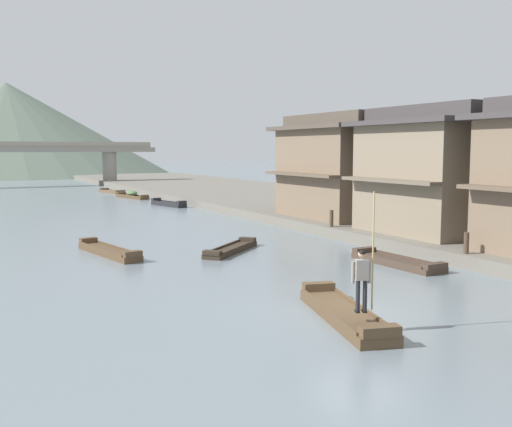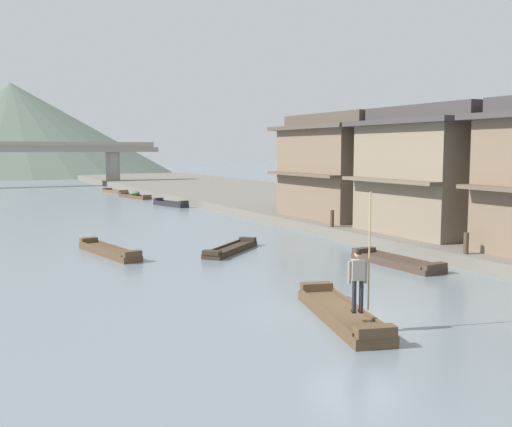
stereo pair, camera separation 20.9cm
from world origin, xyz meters
name	(u,v)px [view 1 (the left image)]	position (x,y,z in m)	size (l,w,h in m)	color
ground_plane	(357,312)	(0.00, 0.00, 0.00)	(400.00, 400.00, 0.00)	slate
riverbank_right	(297,200)	(16.29, 30.00, 0.28)	(18.00, 110.00, 0.55)	#6B665B
boat_foreground_poled	(345,314)	(-0.82, -0.56, 0.17)	(2.35, 5.05, 0.53)	brown
boatman_person	(363,273)	(-1.11, -1.66, 1.54)	(0.55, 0.35, 3.04)	black
boat_moored_nearest	(169,204)	(5.74, 32.80, 0.18)	(1.77, 4.23, 0.55)	#232326
boat_moored_second	(132,196)	(5.30, 41.87, 0.24)	(1.97, 4.88, 0.70)	brown
boat_moored_third	(109,251)	(-4.06, 12.43, 0.16)	(1.70, 5.02, 0.49)	brown
boat_moored_far	(112,192)	(5.25, 49.47, 0.14)	(1.89, 4.56, 0.42)	brown
boat_midriver_drifting	(397,262)	(5.60, 4.82, 0.14)	(1.30, 4.42, 0.42)	#423328
boat_midriver_upstream	(231,249)	(1.02, 10.65, 0.13)	(3.78, 3.51, 0.38)	#33281E
house_waterfront_second	(434,171)	(10.86, 8.39, 3.55)	(6.22, 7.15, 6.14)	#7F705B
house_waterfront_tall	(333,167)	(10.33, 16.14, 3.55)	(5.15, 7.91, 6.14)	#75604C
mooring_post_dock_near	(466,243)	(7.64, 3.17, 0.97)	(0.20, 0.20, 0.84)	#473828
mooring_post_dock_mid	(331,218)	(7.64, 12.37, 0.99)	(0.20, 0.20, 0.88)	#473828
stone_bridge	(39,156)	(0.00, 64.49, 3.72)	(29.04, 2.40, 5.55)	gray
hill_far_west	(8,128)	(0.66, 110.55, 8.60)	(60.75, 60.75, 17.21)	#5B6B5B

